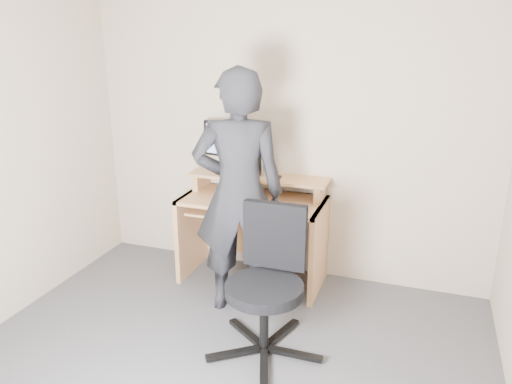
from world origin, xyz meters
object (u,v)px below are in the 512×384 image
Objects in this scene: desk at (256,218)px; person at (239,194)px; monitor at (229,143)px; office_chair at (268,277)px.

person is at bearing -85.08° from desk.
person reaches higher than monitor.
desk is 1.22× the size of office_chair.
monitor reaches higher than desk.
monitor is 0.25× the size of person.
desk is 2.54× the size of monitor.
desk is 0.69m from monitor.
office_chair is 0.72m from person.
office_chair reaches higher than desk.
person reaches higher than office_chair.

